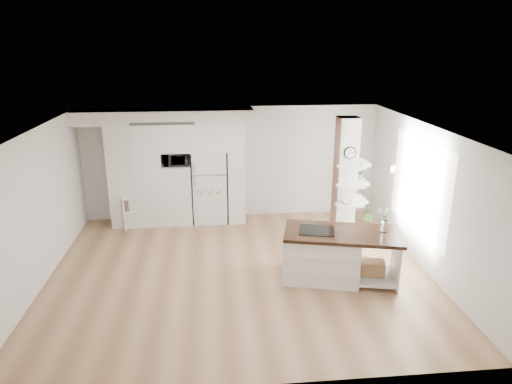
{
  "coord_description": "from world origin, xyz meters",
  "views": [
    {
      "loc": [
        -0.43,
        -7.67,
        4.11
      ],
      "look_at": [
        0.4,
        0.9,
        1.28
      ],
      "focal_mm": 32.0,
      "sensor_mm": 36.0,
      "label": 1
    }
  ],
  "objects_px": {
    "floor_plant_a": "(339,245)",
    "refrigerator": "(210,186)",
    "bookshelf": "(137,213)",
    "kitchen_island": "(328,254)"
  },
  "relations": [
    {
      "from": "floor_plant_a",
      "to": "refrigerator",
      "type": "bearing_deg",
      "value": 138.78
    },
    {
      "from": "refrigerator",
      "to": "bookshelf",
      "type": "height_order",
      "value": "refrigerator"
    },
    {
      "from": "bookshelf",
      "to": "floor_plant_a",
      "type": "distance_m",
      "value": 4.73
    },
    {
      "from": "kitchen_island",
      "to": "floor_plant_a",
      "type": "relative_size",
      "value": 4.25
    },
    {
      "from": "refrigerator",
      "to": "floor_plant_a",
      "type": "distance_m",
      "value": 3.44
    },
    {
      "from": "kitchen_island",
      "to": "bookshelf",
      "type": "bearing_deg",
      "value": 156.69
    },
    {
      "from": "floor_plant_a",
      "to": "kitchen_island",
      "type": "bearing_deg",
      "value": -117.98
    },
    {
      "from": "refrigerator",
      "to": "kitchen_island",
      "type": "height_order",
      "value": "refrigerator"
    },
    {
      "from": "kitchen_island",
      "to": "bookshelf",
      "type": "distance_m",
      "value": 4.79
    },
    {
      "from": "refrigerator",
      "to": "floor_plant_a",
      "type": "height_order",
      "value": "refrigerator"
    }
  ]
}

